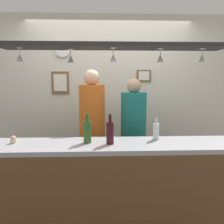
{
  "coord_description": "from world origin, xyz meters",
  "views": [
    {
      "loc": [
        -0.12,
        -2.71,
        1.63
      ],
      "look_at": [
        0.0,
        0.1,
        1.24
      ],
      "focal_mm": 38.69,
      "sensor_mm": 36.0,
      "label": 1
    }
  ],
  "objects_px": {
    "bottle_wine_dark_red": "(110,132)",
    "picture_frame_caricature": "(60,83)",
    "bottle_champagne_green": "(87,131)",
    "wall_clock": "(62,50)",
    "person_left_orange_shirt": "(92,122)",
    "person_middle_teal_shirt": "(133,127)",
    "cupcake": "(13,140)",
    "picture_frame_upper_small": "(144,76)",
    "bottle_soda_clear": "(156,131)"
  },
  "relations": [
    {
      "from": "bottle_wine_dark_red",
      "to": "wall_clock",
      "type": "xyz_separation_m",
      "value": [
        -0.67,
        1.43,
        0.96
      ]
    },
    {
      "from": "bottle_wine_dark_red",
      "to": "cupcake",
      "type": "bearing_deg",
      "value": 175.97
    },
    {
      "from": "bottle_wine_dark_red",
      "to": "picture_frame_caricature",
      "type": "relative_size",
      "value": 0.88
    },
    {
      "from": "bottle_wine_dark_red",
      "to": "picture_frame_caricature",
      "type": "height_order",
      "value": "picture_frame_caricature"
    },
    {
      "from": "person_middle_teal_shirt",
      "to": "picture_frame_upper_small",
      "type": "distance_m",
      "value": 0.95
    },
    {
      "from": "bottle_soda_clear",
      "to": "bottle_wine_dark_red",
      "type": "bearing_deg",
      "value": -162.37
    },
    {
      "from": "person_left_orange_shirt",
      "to": "picture_frame_upper_small",
      "type": "xyz_separation_m",
      "value": [
        0.79,
        0.61,
        0.62
      ]
    },
    {
      "from": "picture_frame_caricature",
      "to": "picture_frame_upper_small",
      "type": "relative_size",
      "value": 1.55
    },
    {
      "from": "bottle_soda_clear",
      "to": "bottle_champagne_green",
      "type": "distance_m",
      "value": 0.73
    },
    {
      "from": "person_middle_teal_shirt",
      "to": "bottle_soda_clear",
      "type": "bearing_deg",
      "value": -77.19
    },
    {
      "from": "bottle_champagne_green",
      "to": "bottle_wine_dark_red",
      "type": "xyz_separation_m",
      "value": [
        0.23,
        -0.05,
        -0.0
      ]
    },
    {
      "from": "bottle_wine_dark_red",
      "to": "person_left_orange_shirt",
      "type": "bearing_deg",
      "value": 104.18
    },
    {
      "from": "person_middle_teal_shirt",
      "to": "cupcake",
      "type": "height_order",
      "value": "person_middle_teal_shirt"
    },
    {
      "from": "cupcake",
      "to": "picture_frame_upper_small",
      "type": "height_order",
      "value": "picture_frame_upper_small"
    },
    {
      "from": "picture_frame_upper_small",
      "to": "wall_clock",
      "type": "distance_m",
      "value": 1.31
    },
    {
      "from": "bottle_soda_clear",
      "to": "picture_frame_upper_small",
      "type": "relative_size",
      "value": 1.05
    },
    {
      "from": "picture_frame_upper_small",
      "to": "person_middle_teal_shirt",
      "type": "bearing_deg",
      "value": -111.12
    },
    {
      "from": "wall_clock",
      "to": "picture_frame_caricature",
      "type": "bearing_deg",
      "value": 172.51
    },
    {
      "from": "bottle_champagne_green",
      "to": "picture_frame_caricature",
      "type": "relative_size",
      "value": 0.88
    },
    {
      "from": "bottle_soda_clear",
      "to": "wall_clock",
      "type": "xyz_separation_m",
      "value": [
        -1.16,
        1.27,
        0.98
      ]
    },
    {
      "from": "person_middle_teal_shirt",
      "to": "bottle_soda_clear",
      "type": "height_order",
      "value": "person_middle_teal_shirt"
    },
    {
      "from": "person_left_orange_shirt",
      "to": "picture_frame_caricature",
      "type": "distance_m",
      "value": 0.94
    },
    {
      "from": "wall_clock",
      "to": "bottle_wine_dark_red",
      "type": "bearing_deg",
      "value": -64.91
    },
    {
      "from": "picture_frame_caricature",
      "to": "bottle_wine_dark_red",
      "type": "bearing_deg",
      "value": -63.47
    },
    {
      "from": "person_left_orange_shirt",
      "to": "cupcake",
      "type": "xyz_separation_m",
      "value": [
        -0.76,
        -0.76,
        -0.04
      ]
    },
    {
      "from": "person_left_orange_shirt",
      "to": "wall_clock",
      "type": "bearing_deg",
      "value": 127.43
    },
    {
      "from": "person_left_orange_shirt",
      "to": "cupcake",
      "type": "bearing_deg",
      "value": -135.14
    },
    {
      "from": "cupcake",
      "to": "picture_frame_caricature",
      "type": "distance_m",
      "value": 1.49
    },
    {
      "from": "person_middle_teal_shirt",
      "to": "cupcake",
      "type": "bearing_deg",
      "value": -150.03
    },
    {
      "from": "bottle_champagne_green",
      "to": "picture_frame_upper_small",
      "type": "relative_size",
      "value": 1.36
    },
    {
      "from": "person_left_orange_shirt",
      "to": "bottle_soda_clear",
      "type": "bearing_deg",
      "value": -43.5
    },
    {
      "from": "bottle_soda_clear",
      "to": "bottle_champagne_green",
      "type": "height_order",
      "value": "bottle_champagne_green"
    },
    {
      "from": "picture_frame_upper_small",
      "to": "bottle_soda_clear",
      "type": "bearing_deg",
      "value": -93.68
    },
    {
      "from": "bottle_soda_clear",
      "to": "cupcake",
      "type": "distance_m",
      "value": 1.47
    },
    {
      "from": "wall_clock",
      "to": "bottle_soda_clear",
      "type": "bearing_deg",
      "value": -47.47
    },
    {
      "from": "bottle_wine_dark_red",
      "to": "wall_clock",
      "type": "height_order",
      "value": "wall_clock"
    },
    {
      "from": "picture_frame_caricature",
      "to": "wall_clock",
      "type": "relative_size",
      "value": 1.55
    },
    {
      "from": "person_middle_teal_shirt",
      "to": "cupcake",
      "type": "relative_size",
      "value": 20.86
    },
    {
      "from": "bottle_soda_clear",
      "to": "picture_frame_caricature",
      "type": "height_order",
      "value": "picture_frame_caricature"
    },
    {
      "from": "person_middle_teal_shirt",
      "to": "picture_frame_upper_small",
      "type": "height_order",
      "value": "picture_frame_upper_small"
    },
    {
      "from": "bottle_soda_clear",
      "to": "picture_frame_upper_small",
      "type": "xyz_separation_m",
      "value": [
        0.08,
        1.28,
        0.6
      ]
    },
    {
      "from": "bottle_soda_clear",
      "to": "wall_clock",
      "type": "bearing_deg",
      "value": 132.53
    },
    {
      "from": "picture_frame_caricature",
      "to": "wall_clock",
      "type": "distance_m",
      "value": 0.49
    },
    {
      "from": "wall_clock",
      "to": "person_left_orange_shirt",
      "type": "bearing_deg",
      "value": -52.57
    },
    {
      "from": "cupcake",
      "to": "picture_frame_caricature",
      "type": "relative_size",
      "value": 0.23
    },
    {
      "from": "cupcake",
      "to": "picture_frame_caricature",
      "type": "bearing_deg",
      "value": 79.39
    },
    {
      "from": "bottle_soda_clear",
      "to": "bottle_champagne_green",
      "type": "relative_size",
      "value": 0.77
    },
    {
      "from": "bottle_champagne_green",
      "to": "cupcake",
      "type": "distance_m",
      "value": 0.75
    },
    {
      "from": "picture_frame_caricature",
      "to": "wall_clock",
      "type": "xyz_separation_m",
      "value": [
        0.05,
        -0.01,
        0.49
      ]
    },
    {
      "from": "bottle_champagne_green",
      "to": "picture_frame_upper_small",
      "type": "xyz_separation_m",
      "value": [
        0.81,
        1.38,
        0.57
      ]
    }
  ]
}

